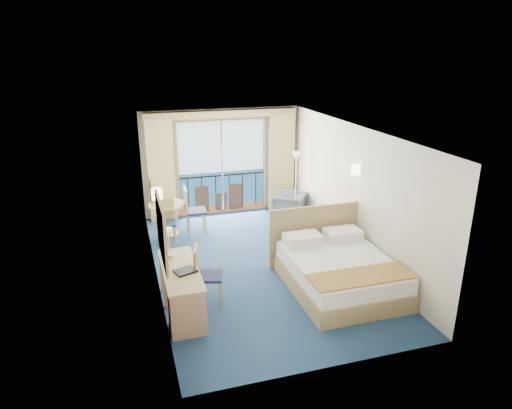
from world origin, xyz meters
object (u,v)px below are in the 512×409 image
table_chair_a (192,208)px  bed (338,270)px  desk (185,301)px  round_table (167,211)px  nightstand (338,240)px  desk_chair (204,272)px  table_chair_b (165,218)px  floor_lamp (296,169)px  armchair (289,206)px

table_chair_a → bed: bearing=-145.5°
desk → round_table: size_ratio=1.98×
desk → table_chair_a: table_chair_a is taller
nightstand → table_chair_a: (-2.77, 1.96, 0.35)m
desk_chair → table_chair_b: 2.78m
round_table → floor_lamp: bearing=2.4°
armchair → desk_chair: bearing=-3.0°
armchair → table_chair_b: 3.17m
bed → table_chair_b: (-2.74, 2.93, 0.22)m
table_chair_a → table_chair_b: size_ratio=1.10×
desk_chair → round_table: size_ratio=1.23×
armchair → table_chair_b: bearing=-43.1°
bed → table_chair_b: 4.02m
armchair → round_table: size_ratio=0.91×
table_chair_a → round_table: bearing=88.3°
armchair → floor_lamp: floor_lamp is taller
armchair → desk: bearing=-2.0°
nightstand → floor_lamp: 2.37m
table_chair_b → bed: bearing=-44.6°
round_table → table_chair_b: 0.42m
nightstand → desk: (-3.48, -1.78, 0.16)m
desk_chair → round_table: (-0.25, 3.18, -0.01)m
nightstand → desk: desk is taller
bed → desk_chair: bed is taller
bed → desk: size_ratio=1.39×
bed → table_chair_a: bearing=122.4°
desk_chair → table_chair_b: size_ratio=1.04×
round_table → table_chair_b: table_chair_b is taller
bed → floor_lamp: 3.65m
nightstand → desk_chair: (-3.08, -1.18, 0.31)m
bed → round_table: 4.28m
desk_chair → table_chair_a: 3.15m
bed → table_chair_b: bearing=133.1°
table_chair_b → floor_lamp: bearing=11.8°
floor_lamp → desk_chair: floor_lamp is taller
desk_chair → table_chair_a: table_chair_a is taller
armchair → desk_chair: desk_chair is taller
bed → desk: (-2.81, -0.43, 0.09)m
desk → nightstand: bearing=27.1°
nightstand → round_table: (-3.33, 2.00, 0.30)m
armchair → desk_chair: (-2.78, -3.29, 0.23)m
desk → table_chair_b: bearing=88.9°
desk_chair → nightstand: bearing=-54.1°
armchair → table_chair_b: size_ratio=0.76×
bed → floor_lamp: bearing=81.2°
armchair → desk: desk is taller
table_chair_a → desk_chair: bearing=176.6°
table_chair_b → desk_chair: bearing=-80.7°
nightstand → desk: size_ratio=0.33×
floor_lamp → table_chair_b: bearing=-170.5°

